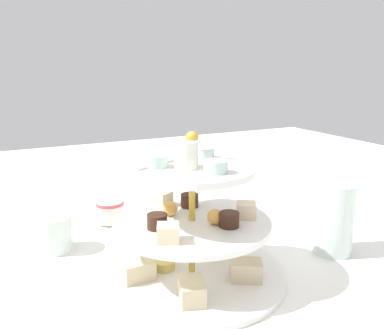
{
  "coord_description": "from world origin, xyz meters",
  "views": [
    {
      "loc": [
        0.27,
        0.54,
        0.33
      ],
      "look_at": [
        0.0,
        0.0,
        0.18
      ],
      "focal_mm": 38.59,
      "sensor_mm": 36.0,
      "label": 1
    }
  ],
  "objects_px": {
    "tiered_serving_stand": "(192,234)",
    "water_glass_tall_right": "(334,219)",
    "butter_knife_right": "(211,208)",
    "teacup_with_saucer": "(110,213)",
    "water_glass_short_left": "(54,233)"
  },
  "relations": [
    {
      "from": "tiered_serving_stand",
      "to": "water_glass_tall_right",
      "type": "relative_size",
      "value": 2.32
    },
    {
      "from": "water_glass_short_left",
      "to": "butter_knife_right",
      "type": "distance_m",
      "value": 0.37
    },
    {
      "from": "butter_knife_right",
      "to": "teacup_with_saucer",
      "type": "bearing_deg",
      "value": 32.53
    },
    {
      "from": "butter_knife_right",
      "to": "water_glass_short_left",
      "type": "bearing_deg",
      "value": 45.96
    },
    {
      "from": "water_glass_tall_right",
      "to": "teacup_with_saucer",
      "type": "bearing_deg",
      "value": -43.71
    },
    {
      "from": "teacup_with_saucer",
      "to": "tiered_serving_stand",
      "type": "bearing_deg",
      "value": 101.61
    },
    {
      "from": "tiered_serving_stand",
      "to": "teacup_with_saucer",
      "type": "relative_size",
      "value": 3.33
    },
    {
      "from": "water_glass_tall_right",
      "to": "teacup_with_saucer",
      "type": "relative_size",
      "value": 1.44
    },
    {
      "from": "water_glass_tall_right",
      "to": "water_glass_short_left",
      "type": "bearing_deg",
      "value": -27.19
    },
    {
      "from": "water_glass_tall_right",
      "to": "water_glass_short_left",
      "type": "xyz_separation_m",
      "value": [
        0.45,
        -0.23,
        -0.03
      ]
    },
    {
      "from": "water_glass_short_left",
      "to": "butter_knife_right",
      "type": "xyz_separation_m",
      "value": [
        -0.36,
        -0.07,
        -0.03
      ]
    },
    {
      "from": "water_glass_tall_right",
      "to": "butter_knife_right",
      "type": "distance_m",
      "value": 0.32
    },
    {
      "from": "tiered_serving_stand",
      "to": "teacup_with_saucer",
      "type": "bearing_deg",
      "value": -78.39
    },
    {
      "from": "tiered_serving_stand",
      "to": "water_glass_tall_right",
      "type": "distance_m",
      "value": 0.27
    },
    {
      "from": "water_glass_short_left",
      "to": "teacup_with_saucer",
      "type": "height_order",
      "value": "water_glass_short_left"
    }
  ]
}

